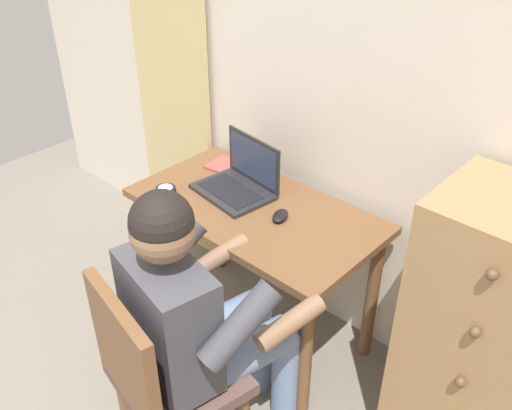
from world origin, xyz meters
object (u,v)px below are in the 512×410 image
object	(u,v)px
desk	(255,229)
laptop	(240,181)
computer_mouse	(280,216)
dresser	(490,343)
person_seated	(202,314)
desk_clock	(166,190)
chair	(160,375)
notebook_pad	(230,167)

from	to	relation	value
desk	laptop	xyz separation A→B (m)	(-0.14, 0.05, 0.17)
desk	computer_mouse	size ratio (longest dim) A/B	10.89
desk	dresser	world-z (taller)	dresser
person_seated	desk_clock	size ratio (longest dim) A/B	13.27
computer_mouse	desk_clock	distance (m)	0.54
desk	computer_mouse	world-z (taller)	computer_mouse
desk	person_seated	world-z (taller)	person_seated
chair	notebook_pad	world-z (taller)	chair
desk	chair	xyz separation A→B (m)	(0.25, -0.74, -0.11)
notebook_pad	laptop	bearing A→B (deg)	-40.81
dresser	laptop	bearing A→B (deg)	-178.21
person_seated	dresser	bearing A→B (deg)	41.02
desk_clock	notebook_pad	bearing A→B (deg)	82.49
laptop	notebook_pad	distance (m)	0.22
person_seated	computer_mouse	xyz separation A→B (m)	(-0.14, 0.57, 0.06)
laptop	notebook_pad	xyz separation A→B (m)	(-0.18, 0.12, -0.05)
desk_clock	person_seated	bearing A→B (deg)	-30.49
dresser	desk	bearing A→B (deg)	-174.95
dresser	laptop	size ratio (longest dim) A/B	3.03
dresser	desk_clock	bearing A→B (deg)	-168.86
dresser	laptop	world-z (taller)	dresser
desk	desk_clock	size ratio (longest dim) A/B	12.10
dresser	computer_mouse	world-z (taller)	dresser
dresser	notebook_pad	xyz separation A→B (m)	(-1.35, 0.08, 0.16)
desk	person_seated	distance (m)	0.63
dresser	computer_mouse	xyz separation A→B (m)	(-0.89, -0.09, 0.17)
dresser	chair	size ratio (longest dim) A/B	1.28
computer_mouse	person_seated	bearing A→B (deg)	-97.08
chair	computer_mouse	xyz separation A→B (m)	(-0.10, 0.75, 0.24)
dresser	chair	xyz separation A→B (m)	(-0.79, -0.84, -0.07)
desk_clock	notebook_pad	size ratio (longest dim) A/B	0.43
computer_mouse	notebook_pad	world-z (taller)	computer_mouse
person_seated	notebook_pad	world-z (taller)	person_seated
desk	dresser	distance (m)	1.04
desk	chair	world-z (taller)	chair
person_seated	notebook_pad	xyz separation A→B (m)	(-0.60, 0.74, 0.05)
person_seated	desk_clock	xyz separation A→B (m)	(-0.65, 0.38, 0.06)
laptop	desk_clock	xyz separation A→B (m)	(-0.23, -0.24, -0.04)
chair	desk	bearing A→B (deg)	108.26
desk	dresser	bearing A→B (deg)	5.05
laptop	computer_mouse	size ratio (longest dim) A/B	3.70
desk	person_seated	size ratio (longest dim) A/B	0.91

